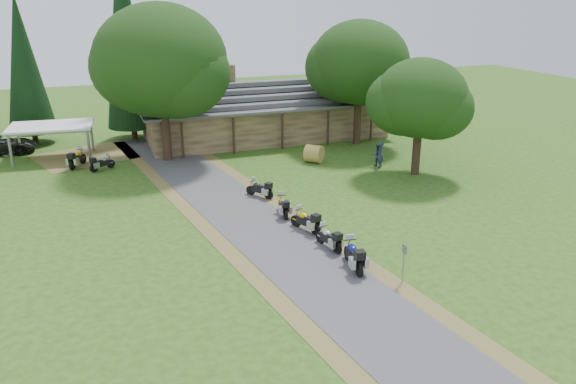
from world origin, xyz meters
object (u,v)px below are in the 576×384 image
object	(u,v)px
carport	(53,142)
motorcycle_row_b	(329,237)
motorcycle_row_a	(354,254)
car_dark_suv	(0,141)
motorcycle_row_c	(306,220)
hay_bale	(314,154)
motorcycle_carport_a	(77,158)
motorcycle_row_e	(259,188)
motorcycle_carport_b	(102,162)
lodge	(265,109)
motorcycle_row_d	(283,205)

from	to	relation	value
carport	motorcycle_row_b	bearing A→B (deg)	-53.83
motorcycle_row_a	car_dark_suv	bearing A→B (deg)	40.41
carport	motorcycle_row_c	size ratio (longest dim) A/B	3.14
carport	car_dark_suv	world-z (taller)	carport
motorcycle_row_a	motorcycle_row_c	size ratio (longest dim) A/B	1.09
motorcycle_row_b	hay_bale	size ratio (longest dim) A/B	1.35
carport	motorcycle_carport_a	distance (m)	3.46
car_dark_suv	motorcycle_row_e	xyz separation A→B (m)	(15.95, -16.45, -0.46)
carport	car_dark_suv	distance (m)	4.84
motorcycle_row_c	motorcycle_carport_b	size ratio (longest dim) A/B	1.09
car_dark_suv	motorcycle_row_e	size ratio (longest dim) A/B	3.17
carport	hay_bale	world-z (taller)	carport
motorcycle_row_c	motorcycle_row_a	bearing A→B (deg)	162.33
lodge	carport	distance (m)	17.22
car_dark_suv	motorcycle_row_b	xyz separation A→B (m)	(16.92, -24.65, -0.45)
carport	motorcycle_carport_b	bearing A→B (deg)	-48.45
car_dark_suv	hay_bale	distance (m)	24.45
carport	motorcycle_row_c	bearing A→B (deg)	-51.36
motorcycle_row_b	motorcycle_carport_a	world-z (taller)	motorcycle_carport_a
motorcycle_row_a	motorcycle_row_d	distance (m)	7.27
lodge	motorcycle_row_e	size ratio (longest dim) A/B	12.31
motorcycle_row_c	hay_bale	size ratio (longest dim) A/B	1.45
car_dark_suv	hay_bale	world-z (taller)	car_dark_suv
lodge	carport	size ratio (longest dim) A/B	3.60
motorcycle_row_c	motorcycle_carport_b	distance (m)	17.77
lodge	carport	xyz separation A→B (m)	(-17.15, -1.03, -1.16)
motorcycle_row_b	motorcycle_carport_a	distance (m)	22.01
hay_bale	motorcycle_carport_b	bearing A→B (deg)	167.20
car_dark_suv	motorcycle_row_d	bearing A→B (deg)	-137.86
motorcycle_row_d	car_dark_suv	bearing A→B (deg)	47.32
motorcycle_row_a	motorcycle_carport_b	world-z (taller)	motorcycle_row_a
car_dark_suv	motorcycle_row_d	xyz separation A→B (m)	(16.31, -19.74, -0.44)
car_dark_suv	motorcycle_row_b	bearing A→B (deg)	-142.95
motorcycle_carport_a	motorcycle_carport_b	size ratio (longest dim) A/B	1.17
motorcycle_row_e	motorcycle_carport_a	world-z (taller)	motorcycle_carport_a
car_dark_suv	motorcycle_row_a	bearing A→B (deg)	-145.02
motorcycle_row_b	motorcycle_row_d	size ratio (longest dim) A/B	0.98
motorcycle_row_d	motorcycle_carport_a	xyz separation A→B (m)	(-10.76, 13.95, 0.07)
motorcycle_row_d	motorcycle_carport_a	world-z (taller)	motorcycle_carport_a
motorcycle_carport_a	motorcycle_row_c	bearing A→B (deg)	-117.79
lodge	carport	world-z (taller)	lodge
lodge	car_dark_suv	world-z (taller)	lodge
car_dark_suv	motorcycle_carport_a	distance (m)	8.04
motorcycle_row_e	motorcycle_carport_a	size ratio (longest dim) A/B	0.86
car_dark_suv	motorcycle_carport_b	xyz separation A→B (m)	(7.17, -7.24, -0.46)
carport	motorcycle_row_a	xyz separation A→B (m)	(13.17, -24.17, -0.58)
motorcycle_row_d	motorcycle_carport_b	size ratio (longest dim) A/B	1.04
carport	motorcycle_row_e	world-z (taller)	carport
hay_bale	motorcycle_row_e	bearing A→B (deg)	-136.16
motorcycle_carport_a	hay_bale	bearing A→B (deg)	-78.11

